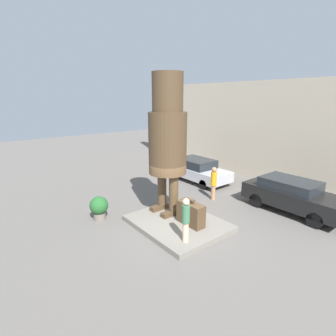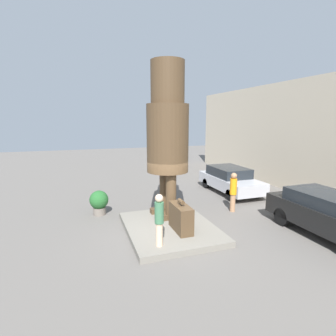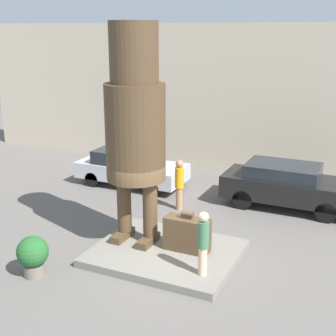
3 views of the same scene
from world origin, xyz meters
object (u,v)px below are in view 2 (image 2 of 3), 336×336
(tourist, at_px, (159,218))
(parked_car_silver, at_px, (230,179))
(worker_hivis, at_px, (233,190))
(parked_car_black, at_px, (329,214))
(planter_pot, at_px, (99,201))
(statue_figure, at_px, (168,129))
(giant_suitcase, at_px, (181,218))

(tourist, xyz_separation_m, parked_car_silver, (-5.38, 5.89, -0.37))
(worker_hivis, bearing_deg, parked_car_black, 27.93)
(tourist, bearing_deg, parked_car_black, 81.88)
(planter_pot, height_order, worker_hivis, worker_hivis)
(statue_figure, bearing_deg, giant_suitcase, -1.24)
(tourist, bearing_deg, statue_figure, 155.75)
(parked_car_silver, distance_m, worker_hivis, 3.30)
(parked_car_silver, bearing_deg, parked_car_black, 1.61)
(giant_suitcase, height_order, parked_car_black, parked_car_black)
(giant_suitcase, height_order, parked_car_silver, parked_car_silver)
(tourist, bearing_deg, worker_hivis, 120.47)
(tourist, distance_m, parked_car_black, 6.13)
(tourist, relative_size, planter_pot, 1.55)
(statue_figure, bearing_deg, tourist, -24.25)
(statue_figure, height_order, worker_hivis, statue_figure)
(giant_suitcase, xyz_separation_m, parked_car_black, (1.74, 4.99, 0.16))
(statue_figure, relative_size, parked_car_black, 1.35)
(tourist, xyz_separation_m, parked_car_black, (0.87, 6.07, -0.28))
(statue_figure, xyz_separation_m, parked_car_black, (3.32, 4.96, -2.95))
(tourist, distance_m, planter_pot, 4.38)
(planter_pot, bearing_deg, parked_car_silver, 100.07)
(giant_suitcase, distance_m, parked_car_black, 5.29)
(statue_figure, xyz_separation_m, planter_pot, (-1.60, -2.65, -3.20))
(giant_suitcase, distance_m, planter_pot, 4.13)
(planter_pot, distance_m, worker_hivis, 6.03)
(parked_car_silver, bearing_deg, giant_suitcase, -46.87)
(statue_figure, bearing_deg, parked_car_silver, 121.45)
(parked_car_silver, relative_size, parked_car_black, 0.96)
(worker_hivis, bearing_deg, parked_car_silver, 150.62)
(tourist, bearing_deg, parked_car_silver, 132.43)
(parked_car_silver, bearing_deg, tourist, -47.57)
(tourist, height_order, parked_car_silver, tourist)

